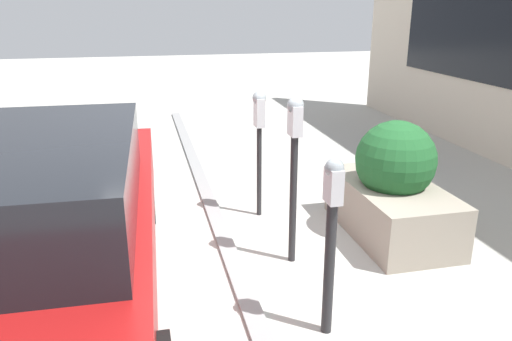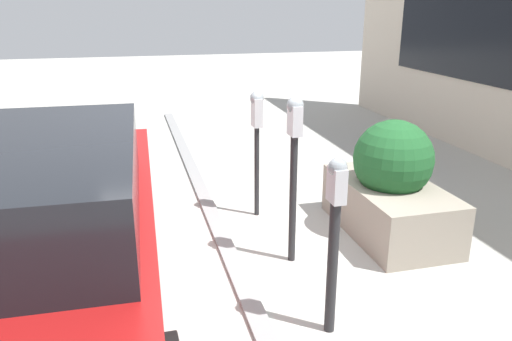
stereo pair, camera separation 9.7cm
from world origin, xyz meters
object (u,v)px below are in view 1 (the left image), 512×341
at_px(parking_meter_middle, 259,125).
at_px(parked_car_front, 30,225).
at_px(parking_meter_second, 294,152).
at_px(planter_box, 393,189).
at_px(parking_meter_nearest, 331,227).

relative_size(parking_meter_middle, parked_car_front, 0.30).
distance_m(parking_meter_second, planter_box, 1.34).
bearing_deg(parking_meter_second, parked_car_front, 98.94).
bearing_deg(parked_car_front, parking_meter_second, -79.42).
relative_size(parking_meter_nearest, planter_box, 0.85).
bearing_deg(parking_meter_nearest, parked_car_front, 70.25).
xyz_separation_m(parking_meter_nearest, parked_car_front, (0.74, 2.07, -0.10)).
distance_m(parking_meter_middle, parked_car_front, 2.56).
distance_m(parking_meter_middle, planter_box, 1.55).
distance_m(parking_meter_second, parking_meter_middle, 1.11).
bearing_deg(planter_box, parking_meter_nearest, 138.71).
height_order(parking_meter_second, planter_box, parking_meter_second).
xyz_separation_m(parking_meter_nearest, parking_meter_second, (1.08, -0.07, 0.22)).
bearing_deg(parking_meter_middle, parking_meter_second, -177.51).
height_order(parking_meter_middle, planter_box, parking_meter_middle).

